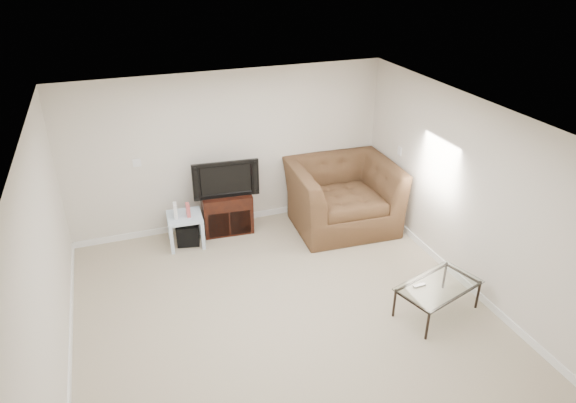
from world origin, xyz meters
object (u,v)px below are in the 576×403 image
object	(u,v)px
side_table	(186,230)
coffee_table	(437,299)
tv_stand	(227,211)
television	(225,177)
recliner	(343,185)
subwoofer	(188,233)

from	to	relation	value
side_table	coffee_table	size ratio (longest dim) A/B	0.49
tv_stand	television	distance (m)	0.61
television	side_table	size ratio (longest dim) A/B	1.85
recliner	subwoofer	bearing A→B (deg)	176.76
coffee_table	tv_stand	bearing A→B (deg)	123.75
coffee_table	television	bearing A→B (deg)	124.07
tv_stand	coffee_table	bearing A→B (deg)	-51.88
television	coffee_table	size ratio (longest dim) A/B	0.91
television	coffee_table	distance (m)	3.56
side_table	coffee_table	distance (m)	3.77
television	subwoofer	bearing A→B (deg)	-160.03
subwoofer	coffee_table	xyz separation A→B (m)	(2.61, -2.70, 0.03)
side_table	recliner	distance (m)	2.54
television	side_table	distance (m)	1.00
tv_stand	television	world-z (taller)	television
tv_stand	recliner	world-z (taller)	recliner
coffee_table	side_table	bearing A→B (deg)	134.58
side_table	recliner	xyz separation A→B (m)	(2.48, -0.26, 0.47)
tv_stand	subwoofer	bearing A→B (deg)	-158.03
subwoofer	recliner	world-z (taller)	recliner
television	coffee_table	world-z (taller)	television
tv_stand	side_table	world-z (taller)	tv_stand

